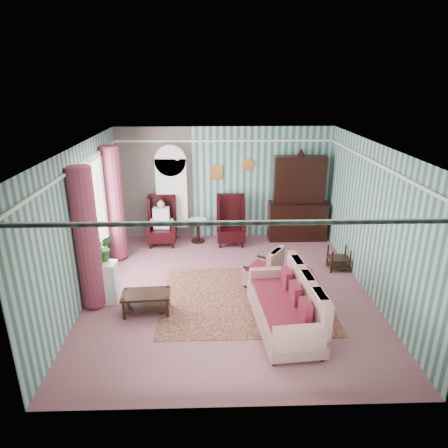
{
  "coord_description": "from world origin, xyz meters",
  "views": [
    {
      "loc": [
        -0.31,
        -7.05,
        4.05
      ],
      "look_at": [
        -0.08,
        0.6,
        1.22
      ],
      "focal_mm": 32.0,
      "sensor_mm": 36.0,
      "label": 1
    }
  ],
  "objects_px": {
    "seated_woman": "(162,223)",
    "floral_armchair": "(263,266)",
    "wingback_right": "(231,221)",
    "wingback_left": "(162,221)",
    "plant_stand": "(103,282)",
    "coffee_table": "(147,303)",
    "round_side_table": "(198,231)",
    "sofa": "(284,299)",
    "nest_table": "(339,258)",
    "bookcase": "(172,198)",
    "dresser_hutch": "(299,196)"
  },
  "relations": [
    {
      "from": "seated_woman",
      "to": "floral_armchair",
      "type": "xyz_separation_m",
      "value": [
        2.3,
        -2.25,
        -0.14
      ]
    },
    {
      "from": "wingback_right",
      "to": "wingback_left",
      "type": "bearing_deg",
      "value": 180.0
    },
    {
      "from": "plant_stand",
      "to": "coffee_table",
      "type": "relative_size",
      "value": 0.93
    },
    {
      "from": "round_side_table",
      "to": "sofa",
      "type": "bearing_deg",
      "value": -68.0
    },
    {
      "from": "floral_armchair",
      "to": "round_side_table",
      "type": "bearing_deg",
      "value": 64.03
    },
    {
      "from": "nest_table",
      "to": "coffee_table",
      "type": "height_order",
      "value": "nest_table"
    },
    {
      "from": "wingback_left",
      "to": "plant_stand",
      "type": "distance_m",
      "value": 2.87
    },
    {
      "from": "seated_woman",
      "to": "nest_table",
      "type": "xyz_separation_m",
      "value": [
        4.07,
        -1.55,
        -0.32
      ]
    },
    {
      "from": "wingback_right",
      "to": "round_side_table",
      "type": "bearing_deg",
      "value": 169.99
    },
    {
      "from": "nest_table",
      "to": "floral_armchair",
      "type": "xyz_separation_m",
      "value": [
        -1.77,
        -0.7,
        0.18
      ]
    },
    {
      "from": "wingback_left",
      "to": "coffee_table",
      "type": "bearing_deg",
      "value": -88.64
    },
    {
      "from": "round_side_table",
      "to": "plant_stand",
      "type": "relative_size",
      "value": 0.75
    },
    {
      "from": "wingback_left",
      "to": "round_side_table",
      "type": "height_order",
      "value": "wingback_left"
    },
    {
      "from": "wingback_left",
      "to": "plant_stand",
      "type": "bearing_deg",
      "value": -106.22
    },
    {
      "from": "bookcase",
      "to": "round_side_table",
      "type": "relative_size",
      "value": 3.73
    },
    {
      "from": "plant_stand",
      "to": "coffee_table",
      "type": "xyz_separation_m",
      "value": [
        0.88,
        -0.42,
        -0.2
      ]
    },
    {
      "from": "wingback_left",
      "to": "wingback_right",
      "type": "height_order",
      "value": "same"
    },
    {
      "from": "bookcase",
      "to": "sofa",
      "type": "relative_size",
      "value": 1.11
    },
    {
      "from": "bookcase",
      "to": "sofa",
      "type": "xyz_separation_m",
      "value": [
        2.22,
        -4.12,
        -0.55
      ]
    },
    {
      "from": "floral_armchair",
      "to": "coffee_table",
      "type": "height_order",
      "value": "floral_armchair"
    },
    {
      "from": "plant_stand",
      "to": "sofa",
      "type": "xyz_separation_m",
      "value": [
        3.27,
        -0.98,
        0.17
      ]
    },
    {
      "from": "round_side_table",
      "to": "coffee_table",
      "type": "relative_size",
      "value": 0.7
    },
    {
      "from": "plant_stand",
      "to": "bookcase",
      "type": "bearing_deg",
      "value": 71.51
    },
    {
      "from": "sofa",
      "to": "floral_armchair",
      "type": "height_order",
      "value": "sofa"
    },
    {
      "from": "dresser_hutch",
      "to": "wingback_right",
      "type": "distance_m",
      "value": 1.86
    },
    {
      "from": "floral_armchair",
      "to": "wingback_left",
      "type": "bearing_deg",
      "value": 79.41
    },
    {
      "from": "wingback_left",
      "to": "nest_table",
      "type": "xyz_separation_m",
      "value": [
        4.07,
        -1.55,
        -0.35
      ]
    },
    {
      "from": "dresser_hutch",
      "to": "seated_woman",
      "type": "distance_m",
      "value": 3.56
    },
    {
      "from": "dresser_hutch",
      "to": "floral_armchair",
      "type": "distance_m",
      "value": 2.88
    },
    {
      "from": "coffee_table",
      "to": "sofa",
      "type": "bearing_deg",
      "value": -13.14
    },
    {
      "from": "wingback_left",
      "to": "sofa",
      "type": "height_order",
      "value": "wingback_left"
    },
    {
      "from": "seated_woman",
      "to": "plant_stand",
      "type": "height_order",
      "value": "seated_woman"
    },
    {
      "from": "wingback_right",
      "to": "seated_woman",
      "type": "distance_m",
      "value": 1.75
    },
    {
      "from": "wingback_right",
      "to": "round_side_table",
      "type": "height_order",
      "value": "wingback_right"
    },
    {
      "from": "dresser_hutch",
      "to": "plant_stand",
      "type": "relative_size",
      "value": 2.95
    },
    {
      "from": "plant_stand",
      "to": "sofa",
      "type": "distance_m",
      "value": 3.42
    },
    {
      "from": "seated_woman",
      "to": "floral_armchair",
      "type": "height_order",
      "value": "seated_woman"
    },
    {
      "from": "bookcase",
      "to": "floral_armchair",
      "type": "bearing_deg",
      "value": -52.17
    },
    {
      "from": "plant_stand",
      "to": "coffee_table",
      "type": "bearing_deg",
      "value": -25.83
    },
    {
      "from": "plant_stand",
      "to": "floral_armchair",
      "type": "height_order",
      "value": "floral_armchair"
    },
    {
      "from": "bookcase",
      "to": "nest_table",
      "type": "distance_m",
      "value": 4.37
    },
    {
      "from": "dresser_hutch",
      "to": "coffee_table",
      "type": "relative_size",
      "value": 2.74
    },
    {
      "from": "dresser_hutch",
      "to": "round_side_table",
      "type": "height_order",
      "value": "dresser_hutch"
    },
    {
      "from": "sofa",
      "to": "seated_woman",
      "type": "bearing_deg",
      "value": 28.27
    },
    {
      "from": "nest_table",
      "to": "floral_armchair",
      "type": "bearing_deg",
      "value": -158.42
    },
    {
      "from": "plant_stand",
      "to": "round_side_table",
      "type": "bearing_deg",
      "value": 59.62
    },
    {
      "from": "seated_woman",
      "to": "bookcase",
      "type": "bearing_deg",
      "value": 57.34
    },
    {
      "from": "coffee_table",
      "to": "nest_table",
      "type": "bearing_deg",
      "value": 22.12
    },
    {
      "from": "dresser_hutch",
      "to": "sofa",
      "type": "xyz_separation_m",
      "value": [
        -1.03,
        -4.0,
        -0.61
      ]
    },
    {
      "from": "coffee_table",
      "to": "bookcase",
      "type": "bearing_deg",
      "value": 87.2
    }
  ]
}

